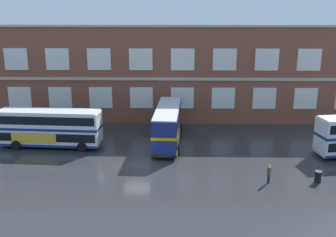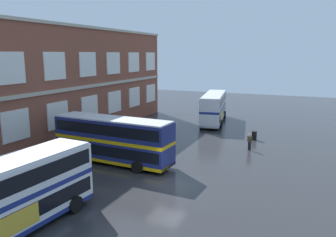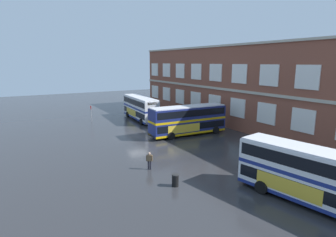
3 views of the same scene
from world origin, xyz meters
name	(u,v)px [view 1 (image 1 of 3)]	position (x,y,z in m)	size (l,w,h in m)	color
ground_plane	(138,157)	(0.00, 2.00, 0.00)	(120.00, 120.00, 0.00)	#2B2B2D
brick_terminal_building	(163,72)	(2.01, 17.98, 6.16)	(52.36, 8.19, 12.61)	brown
double_decker_near	(50,128)	(-9.78, 4.90, 2.15)	(11.15, 3.41, 4.07)	silver
double_decker_middle	(168,124)	(2.91, 6.38, 2.15)	(3.31, 11.12, 4.07)	navy
waiting_passenger	(269,173)	(11.78, -3.99, 0.93)	(0.44, 0.58, 1.70)	black
station_litter_bin	(318,177)	(16.08, -3.77, 0.52)	(0.60, 0.60, 1.03)	black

